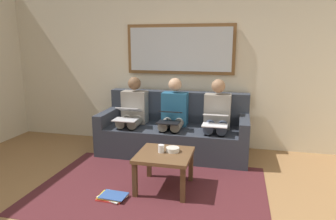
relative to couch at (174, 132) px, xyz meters
The scene contains 14 objects.
wall_rear 1.10m from the couch, 90.00° to the right, with size 6.00×0.12×2.60m, color beige.
area_rug 1.30m from the couch, 90.00° to the left, with size 2.60×1.80×0.01m, color #4C1E23.
couch is the anchor object (origin of this frame).
framed_mirror 1.30m from the couch, 90.00° to the right, with size 1.71×0.05×0.77m.
coffee_table 1.23m from the couch, 96.99° to the left, with size 0.61×0.61×0.43m.
cup 1.21m from the couch, 95.10° to the left, with size 0.07×0.07×0.09m, color silver.
bowl 1.17m from the couch, 101.29° to the left, with size 0.15×0.15×0.05m, color beige.
person_left 0.71m from the couch, behind, with size 0.38×0.58×1.14m.
laptop_white 0.78m from the couch, 153.74° to the left, with size 0.34×0.35×0.15m.
person_middle 0.31m from the couch, 90.00° to the left, with size 0.38×0.58×1.14m.
laptop_black 0.44m from the couch, 90.00° to the left, with size 0.31×0.37×0.16m.
person_right 0.71m from the couch, ahead, with size 0.38×0.58×1.14m.
laptop_silver 0.77m from the couch, 24.89° to the left, with size 0.34×0.39×0.17m.
magazine_stack 1.64m from the couch, 77.77° to the left, with size 0.33×0.27×0.04m.
Camera 1 is at (-0.94, 2.24, 1.65)m, focal length 32.38 mm.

